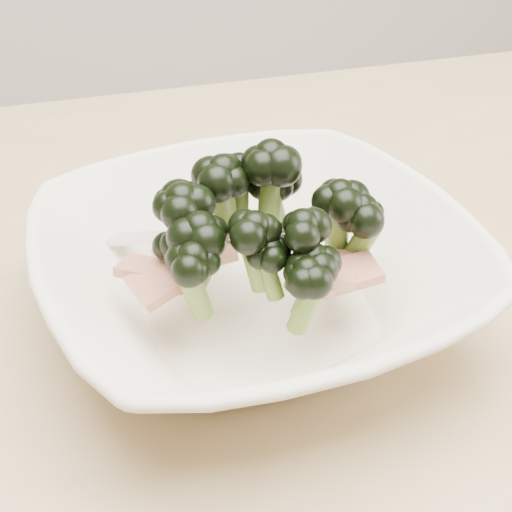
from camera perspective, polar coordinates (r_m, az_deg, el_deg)
The scene contains 2 objects.
dining_table at distance 0.63m, azimuth 2.23°, elevation -7.87°, with size 1.20×0.80×0.75m.
broccoli_dish at distance 0.49m, azimuth -0.04°, elevation -0.73°, with size 0.33×0.33×0.13m.
Camera 1 is at (-0.16, -0.44, 1.08)m, focal length 50.00 mm.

